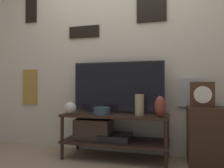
{
  "coord_description": "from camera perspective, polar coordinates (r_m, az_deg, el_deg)",
  "views": [
    {
      "loc": [
        0.66,
        -2.25,
        0.84
      ],
      "look_at": [
        -0.04,
        0.29,
        0.89
      ],
      "focal_mm": 35.0,
      "sensor_mm": 36.0,
      "label": 1
    }
  ],
  "objects": [
    {
      "name": "television",
      "position": [
        2.73,
        1.42,
        -0.68
      ],
      "size": [
        1.15,
        0.05,
        0.64
      ],
      "color": "black",
      "rests_on": "media_console"
    },
    {
      "name": "side_table",
      "position": [
        2.67,
        23.73,
        -12.28
      ],
      "size": [
        0.42,
        0.38,
        0.63
      ],
      "color": "#382319",
      "rests_on": "ground_plane"
    },
    {
      "name": "ground_plane",
      "position": [
        2.49,
        -0.85,
        -20.7
      ],
      "size": [
        12.0,
        12.0,
        0.0
      ],
      "primitive_type": "plane",
      "color": "#997F60"
    },
    {
      "name": "mantel_clock",
      "position": [
        2.61,
        22.49,
        -2.55
      ],
      "size": [
        0.25,
        0.11,
        0.28
      ],
      "color": "#422819",
      "rests_on": "side_table"
    },
    {
      "name": "media_console",
      "position": [
        2.7,
        -1.21,
        -11.84
      ],
      "size": [
        1.25,
        0.5,
        0.53
      ],
      "color": "black",
      "rests_on": "ground_plane"
    },
    {
      "name": "wall_back",
      "position": [
        2.96,
        2.31,
        9.0
      ],
      "size": [
        6.4,
        0.08,
        2.7
      ],
      "color": "beige",
      "rests_on": "ground_plane"
    },
    {
      "name": "vase_round_glass",
      "position": [
        2.66,
        -10.85,
        -6.16
      ],
      "size": [
        0.14,
        0.14,
        0.14
      ],
      "color": "beige",
      "rests_on": "media_console"
    },
    {
      "name": "vase_tall_ceramic",
      "position": [
        2.48,
        7.19,
        -5.43
      ],
      "size": [
        0.1,
        0.1,
        0.24
      ],
      "color": "tan",
      "rests_on": "media_console"
    },
    {
      "name": "vase_urn_stoneware",
      "position": [
        2.4,
        12.45,
        -5.72
      ],
      "size": [
        0.12,
        0.12,
        0.23
      ],
      "color": "brown",
      "rests_on": "media_console"
    },
    {
      "name": "vase_wide_bowl",
      "position": [
        2.56,
        -2.65,
        -7.01
      ],
      "size": [
        0.19,
        0.19,
        0.09
      ],
      "color": "#2D4251",
      "rests_on": "media_console"
    }
  ]
}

